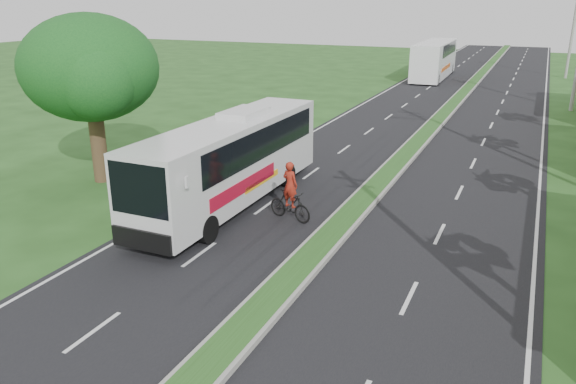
% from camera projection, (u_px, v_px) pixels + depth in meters
% --- Properties ---
extents(ground, '(180.00, 180.00, 0.00)m').
position_uv_depth(ground, '(211.00, 367.00, 12.97)').
color(ground, '#23471A').
rests_on(ground, ground).
extents(road_asphalt, '(14.00, 160.00, 0.02)m').
position_uv_depth(road_asphalt, '(406.00, 156.00, 30.23)').
color(road_asphalt, black).
rests_on(road_asphalt, ground).
extents(median_strip, '(1.20, 160.00, 0.18)m').
position_uv_depth(median_strip, '(406.00, 155.00, 30.20)').
color(median_strip, gray).
rests_on(median_strip, ground).
extents(lane_edge_left, '(0.12, 160.00, 0.01)m').
position_uv_depth(lane_edge_left, '(292.00, 144.00, 32.81)').
color(lane_edge_left, silver).
rests_on(lane_edge_left, ground).
extents(lane_edge_right, '(0.12, 160.00, 0.01)m').
position_uv_depth(lane_edge_right, '(541.00, 171.00, 27.66)').
color(lane_edge_right, silver).
rests_on(lane_edge_right, ground).
extents(shade_tree, '(6.30, 6.00, 7.54)m').
position_uv_depth(shade_tree, '(89.00, 71.00, 24.63)').
color(shade_tree, '#473321').
rests_on(shade_tree, ground).
extents(utility_pole_d, '(1.60, 0.28, 10.50)m').
position_uv_depth(utility_pole_d, '(574.00, 25.00, 57.99)').
color(utility_pole_d, gray).
rests_on(utility_pole_d, ground).
extents(coach_bus_main, '(2.53, 11.63, 3.76)m').
position_uv_depth(coach_bus_main, '(232.00, 156.00, 22.54)').
color(coach_bus_main, silver).
rests_on(coach_bus_main, ground).
extents(coach_bus_far, '(3.07, 12.94, 3.75)m').
position_uv_depth(coach_bus_far, '(435.00, 58.00, 59.30)').
color(coach_bus_far, white).
rests_on(coach_bus_far, ground).
extents(motorcyclist, '(2.02, 1.04, 2.33)m').
position_uv_depth(motorcyclist, '(290.00, 200.00, 21.29)').
color(motorcyclist, black).
rests_on(motorcyclist, ground).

